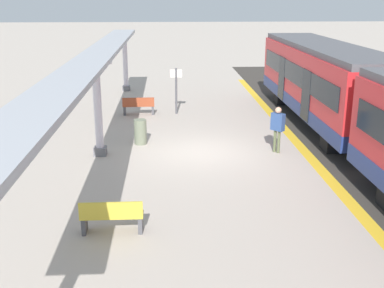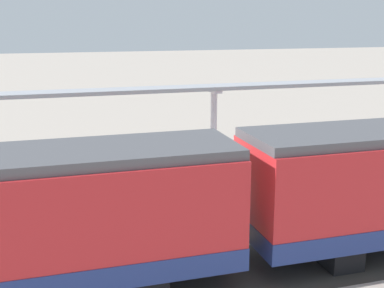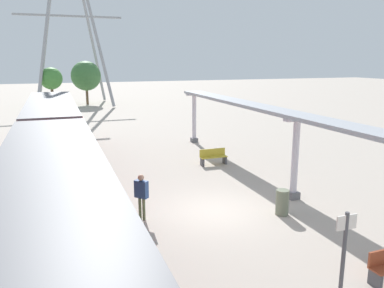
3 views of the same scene
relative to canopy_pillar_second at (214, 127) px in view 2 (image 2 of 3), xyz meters
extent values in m
plane|color=#B1A497|center=(-3.59, -0.16, -1.72)|extent=(176.00, 176.00, 0.00)
cube|color=gold|center=(-7.43, -0.16, -1.71)|extent=(0.40, 31.09, 0.01)
cube|color=#38332D|center=(-9.23, -0.16, -1.71)|extent=(3.20, 43.09, 0.01)
cube|color=black|center=(-7.91, -2.01, -0.03)|extent=(0.04, 1.10, 2.00)
cube|color=black|center=(-9.23, -0.09, -1.40)|extent=(2.21, 0.90, 0.64)
cube|color=black|center=(-7.91, 6.96, -0.03)|extent=(0.04, 1.10, 2.00)
cube|color=black|center=(-9.23, 5.03, -1.40)|extent=(2.21, 0.90, 0.64)
cube|color=slate|center=(0.00, 0.00, -1.57)|extent=(0.44, 0.44, 0.30)
cylinder|color=silver|center=(0.00, 0.00, 0.06)|extent=(0.28, 0.28, 2.96)
cube|color=silver|center=(0.00, 0.00, 1.61)|extent=(1.10, 0.36, 0.12)
cube|color=#A8AAB2|center=(0.00, -0.15, 1.75)|extent=(1.20, 24.82, 0.16)
cube|color=#994125|center=(-1.06, -6.08, -1.28)|extent=(1.51, 0.47, 0.04)
cube|color=#994125|center=(-1.06, -5.89, -1.06)|extent=(1.50, 0.09, 0.40)
cube|color=#4C4C51|center=(-0.39, -6.07, -1.51)|extent=(0.11, 0.40, 0.42)
cube|color=#4C4C51|center=(-1.73, -6.10, -1.51)|extent=(0.11, 0.40, 0.42)
cube|color=gold|center=(-1.05, 5.93, -1.28)|extent=(1.50, 0.45, 0.04)
cube|color=gold|center=(-1.05, 6.12, -1.06)|extent=(1.50, 0.07, 0.40)
cube|color=#4C4C51|center=(-0.38, 5.93, -1.51)|extent=(0.10, 0.40, 0.42)
cube|color=#4C4C51|center=(-1.72, 5.92, -1.51)|extent=(0.10, 0.40, 0.42)
cylinder|color=slate|center=(-1.37, -1.30, -1.24)|extent=(0.48, 0.48, 0.96)
cylinder|color=#4C4C51|center=(-2.86, -6.15, -0.62)|extent=(0.10, 0.10, 2.20)
cube|color=silver|center=(-2.86, -6.15, 0.23)|extent=(0.56, 0.04, 0.36)
cylinder|color=#565F3E|center=(-6.31, -0.03, -1.30)|extent=(0.11, 0.11, 0.84)
cylinder|color=#565F3E|center=(-6.42, 0.10, -1.30)|extent=(0.11, 0.11, 0.84)
cube|color=#2F4A80|center=(-6.36, 0.03, -0.57)|extent=(0.49, 0.51, 0.63)
sphere|color=tan|center=(-6.36, 0.03, -0.14)|extent=(0.23, 0.23, 0.23)
camera|label=1|loc=(-2.40, 16.58, 3.79)|focal=45.24mm
camera|label=2|loc=(-20.28, 7.04, 4.52)|focal=47.13mm
camera|label=3|loc=(-9.05, -12.69, 3.93)|focal=35.73mm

